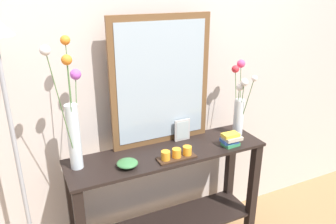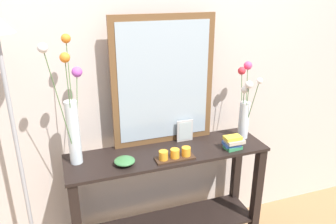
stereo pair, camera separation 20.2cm
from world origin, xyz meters
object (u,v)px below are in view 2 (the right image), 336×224
Objects in this scene: tall_vase_left at (72,116)px; floor_lamp at (12,121)px; mirror_leaning at (164,82)px; book_stack at (233,142)px; vase_right at (245,106)px; picture_frame_small at (185,131)px; candle_tray at (175,155)px; decorative_bowl at (125,161)px; console_table at (168,194)px.

floor_lamp is (-0.31, -0.03, 0.02)m from tall_vase_left.
book_stack is (0.39, -0.25, -0.38)m from mirror_leaning.
vase_right reaches higher than picture_frame_small.
vase_right is (1.13, -0.02, -0.07)m from tall_vase_left.
candle_tray is 1.95× the size of decorative_bowl.
book_stack is at bearing -39.91° from picture_frame_small.
mirror_leaning is 5.59× the size of picture_frame_small.
vase_right is 0.44m from picture_frame_small.
book_stack is at bearing -138.83° from vase_right.
picture_frame_small is (-0.40, 0.08, -0.15)m from vase_right.
mirror_leaning is 0.47m from candle_tray.
console_table is 1.71× the size of tall_vase_left.
tall_vase_left is 1.46× the size of vase_right.
book_stack is at bearing -14.02° from console_table.
tall_vase_left is at bearing 155.16° from decorative_bowl.
vase_right is 0.61m from candle_tray.
picture_frame_small is at bearing 140.09° from book_stack.
console_table is at bearing 93.53° from candle_tray.
decorative_bowl is (0.27, -0.12, -0.28)m from tall_vase_left.
console_table is 8.61× the size of picture_frame_small.
mirror_leaning is 0.91m from floor_lamp.
floor_lamp is (-0.87, 0.02, 0.65)m from console_table.
decorative_bowl reaches higher than console_table.
decorative_bowl is at bearing -24.84° from tall_vase_left.
floor_lamp reaches higher than decorative_bowl.
vase_right is 3.45× the size of picture_frame_small.
console_table is at bearing -145.72° from picture_frame_small.
picture_frame_small is 0.09× the size of floor_lamp.
console_table is at bearing -98.93° from mirror_leaning.
book_stack is at bearing -33.03° from mirror_leaning.
book_stack reaches higher than console_table.
console_table is 10.34× the size of decorative_bowl.
vase_right is at bearing 0.50° from floor_lamp.
console_table is 0.76m from mirror_leaning.
mirror_leaning is 1.11× the size of tall_vase_left.
floor_lamp is at bearing 170.87° from decorative_bowl.
mirror_leaning reaches higher than candle_tray.
candle_tray is at bearing -15.37° from tall_vase_left.
tall_vase_left is 3.10× the size of candle_tray.
tall_vase_left reaches higher than console_table.
vase_right reaches higher than candle_tray.
tall_vase_left is 1.13m from vase_right.
console_table is at bearing 14.01° from decorative_bowl.
console_table is at bearing -4.92° from tall_vase_left.
decorative_bowl is at bearing -158.21° from picture_frame_small.
decorative_bowl is 0.07× the size of floor_lamp.
vase_right reaches higher than decorative_bowl.
console_table is 0.79m from vase_right.
vase_right is 4.15× the size of decorative_bowl.
book_stack is (0.41, -0.10, 0.37)m from console_table.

